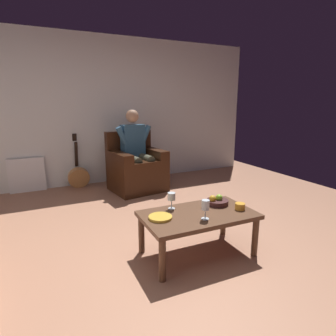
{
  "coord_description": "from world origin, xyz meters",
  "views": [
    {
      "loc": [
        1.15,
        2.24,
        1.45
      ],
      "look_at": [
        -0.39,
        -0.97,
        0.61
      ],
      "focal_mm": 30.29,
      "sensor_mm": 36.0,
      "label": 1
    }
  ],
  "objects_px": {
    "wine_glass_near": "(205,206)",
    "wine_glass_far": "(172,198)",
    "coffee_table": "(198,219)",
    "candle_jar": "(240,206)",
    "armchair": "(136,169)",
    "person_seated": "(136,148)",
    "guitar": "(79,176)",
    "decorative_dish": "(160,217)",
    "fruit_bowl": "(217,201)"
  },
  "relations": [
    {
      "from": "coffee_table",
      "to": "guitar",
      "type": "bearing_deg",
      "value": -75.88
    },
    {
      "from": "wine_glass_far",
      "to": "fruit_bowl",
      "type": "xyz_separation_m",
      "value": [
        -0.47,
        0.09,
        -0.08
      ]
    },
    {
      "from": "coffee_table",
      "to": "wine_glass_near",
      "type": "distance_m",
      "value": 0.23
    },
    {
      "from": "coffee_table",
      "to": "candle_jar",
      "type": "bearing_deg",
      "value": 166.73
    },
    {
      "from": "fruit_bowl",
      "to": "decorative_dish",
      "type": "xyz_separation_m",
      "value": [
        0.67,
        0.08,
        -0.02
      ]
    },
    {
      "from": "wine_glass_far",
      "to": "candle_jar",
      "type": "height_order",
      "value": "wine_glass_far"
    },
    {
      "from": "wine_glass_near",
      "to": "candle_jar",
      "type": "relative_size",
      "value": 1.85
    },
    {
      "from": "decorative_dish",
      "to": "wine_glass_far",
      "type": "bearing_deg",
      "value": -139.15
    },
    {
      "from": "wine_glass_near",
      "to": "fruit_bowl",
      "type": "relative_size",
      "value": 0.81
    },
    {
      "from": "coffee_table",
      "to": "person_seated",
      "type": "bearing_deg",
      "value": -94.32
    },
    {
      "from": "decorative_dish",
      "to": "fruit_bowl",
      "type": "bearing_deg",
      "value": -173.6
    },
    {
      "from": "fruit_bowl",
      "to": "candle_jar",
      "type": "relative_size",
      "value": 2.29
    },
    {
      "from": "coffee_table",
      "to": "candle_jar",
      "type": "distance_m",
      "value": 0.44
    },
    {
      "from": "wine_glass_near",
      "to": "person_seated",
      "type": "bearing_deg",
      "value": -94.51
    },
    {
      "from": "armchair",
      "to": "wine_glass_near",
      "type": "height_order",
      "value": "armchair"
    },
    {
      "from": "decorative_dish",
      "to": "candle_jar",
      "type": "xyz_separation_m",
      "value": [
        -0.79,
        0.14,
        0.02
      ]
    },
    {
      "from": "coffee_table",
      "to": "decorative_dish",
      "type": "bearing_deg",
      "value": -5.64
    },
    {
      "from": "fruit_bowl",
      "to": "candle_jar",
      "type": "xyz_separation_m",
      "value": [
        -0.12,
        0.21,
        -0.0
      ]
    },
    {
      "from": "armchair",
      "to": "person_seated",
      "type": "relative_size",
      "value": 0.73
    },
    {
      "from": "armchair",
      "to": "coffee_table",
      "type": "bearing_deg",
      "value": 77.84
    },
    {
      "from": "person_seated",
      "to": "fruit_bowl",
      "type": "distance_m",
      "value": 2.11
    },
    {
      "from": "person_seated",
      "to": "candle_jar",
      "type": "distance_m",
      "value": 2.33
    },
    {
      "from": "guitar",
      "to": "wine_glass_near",
      "type": "distance_m",
      "value": 3.01
    },
    {
      "from": "wine_glass_far",
      "to": "fruit_bowl",
      "type": "bearing_deg",
      "value": 168.66
    },
    {
      "from": "fruit_bowl",
      "to": "guitar",
      "type": "bearing_deg",
      "value": -69.56
    },
    {
      "from": "armchair",
      "to": "wine_glass_far",
      "type": "relative_size",
      "value": 5.85
    },
    {
      "from": "guitar",
      "to": "coffee_table",
      "type": "bearing_deg",
      "value": 104.12
    },
    {
      "from": "guitar",
      "to": "wine_glass_far",
      "type": "bearing_deg",
      "value": 101.39
    },
    {
      "from": "wine_glass_far",
      "to": "candle_jar",
      "type": "bearing_deg",
      "value": 152.88
    },
    {
      "from": "decorative_dish",
      "to": "candle_jar",
      "type": "relative_size",
      "value": 2.2
    },
    {
      "from": "person_seated",
      "to": "decorative_dish",
      "type": "bearing_deg",
      "value": 68.01
    },
    {
      "from": "fruit_bowl",
      "to": "decorative_dish",
      "type": "bearing_deg",
      "value": 6.4
    },
    {
      "from": "person_seated",
      "to": "wine_glass_far",
      "type": "relative_size",
      "value": 8.0
    },
    {
      "from": "coffee_table",
      "to": "wine_glass_near",
      "type": "height_order",
      "value": "wine_glass_near"
    },
    {
      "from": "candle_jar",
      "to": "armchair",
      "type": "bearing_deg",
      "value": -83.81
    },
    {
      "from": "guitar",
      "to": "candle_jar",
      "type": "xyz_separation_m",
      "value": [
        -1.11,
        2.86,
        0.24
      ]
    },
    {
      "from": "wine_glass_near",
      "to": "wine_glass_far",
      "type": "bearing_deg",
      "value": -65.55
    },
    {
      "from": "person_seated",
      "to": "guitar",
      "type": "xyz_separation_m",
      "value": [
        0.86,
        -0.56,
        -0.51
      ]
    },
    {
      "from": "candle_jar",
      "to": "fruit_bowl",
      "type": "bearing_deg",
      "value": -59.7
    },
    {
      "from": "armchair",
      "to": "coffee_table",
      "type": "height_order",
      "value": "armchair"
    },
    {
      "from": "armchair",
      "to": "wine_glass_near",
      "type": "relative_size",
      "value": 5.38
    },
    {
      "from": "wine_glass_near",
      "to": "decorative_dish",
      "type": "bearing_deg",
      "value": -27.29
    },
    {
      "from": "person_seated",
      "to": "wine_glass_far",
      "type": "bearing_deg",
      "value": 72.23
    },
    {
      "from": "armchair",
      "to": "coffee_table",
      "type": "distance_m",
      "value": 2.23
    },
    {
      "from": "armchair",
      "to": "decorative_dish",
      "type": "relative_size",
      "value": 4.51
    },
    {
      "from": "person_seated",
      "to": "wine_glass_far",
      "type": "height_order",
      "value": "person_seated"
    },
    {
      "from": "wine_glass_near",
      "to": "wine_glass_far",
      "type": "relative_size",
      "value": 1.09
    },
    {
      "from": "person_seated",
      "to": "coffee_table",
      "type": "height_order",
      "value": "person_seated"
    },
    {
      "from": "person_seated",
      "to": "wine_glass_near",
      "type": "xyz_separation_m",
      "value": [
        0.19,
        2.35,
        -0.17
      ]
    },
    {
      "from": "wine_glass_far",
      "to": "decorative_dish",
      "type": "bearing_deg",
      "value": 40.85
    }
  ]
}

